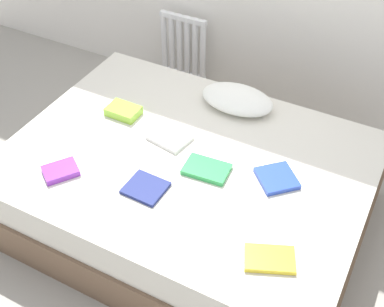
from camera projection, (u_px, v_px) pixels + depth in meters
name	position (u px, v px, depth m)	size (l,w,h in m)	color
ground_plane	(188.00, 215.00, 3.08)	(8.00, 8.00, 0.00)	#9E998E
bed	(188.00, 188.00, 2.91)	(2.00, 1.50, 0.50)	brown
radiator	(183.00, 47.00, 3.84)	(0.38, 0.04, 0.52)	white
pillow	(237.00, 99.00, 3.03)	(0.45, 0.28, 0.12)	white
textbook_blue	(277.00, 178.00, 2.59)	(0.19, 0.19, 0.03)	#2847B7
textbook_lime	(123.00, 111.00, 3.00)	(0.19, 0.14, 0.05)	#8CC638
textbook_green	(207.00, 169.00, 2.64)	(0.24, 0.16, 0.03)	green
textbook_navy	(146.00, 188.00, 2.55)	(0.20, 0.18, 0.02)	navy
textbook_white	(170.00, 137.00, 2.84)	(0.22, 0.17, 0.03)	white
textbook_yellow	(270.00, 259.00, 2.22)	(0.23, 0.14, 0.03)	yellow
textbook_purple	(61.00, 171.00, 2.63)	(0.18, 0.13, 0.03)	purple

